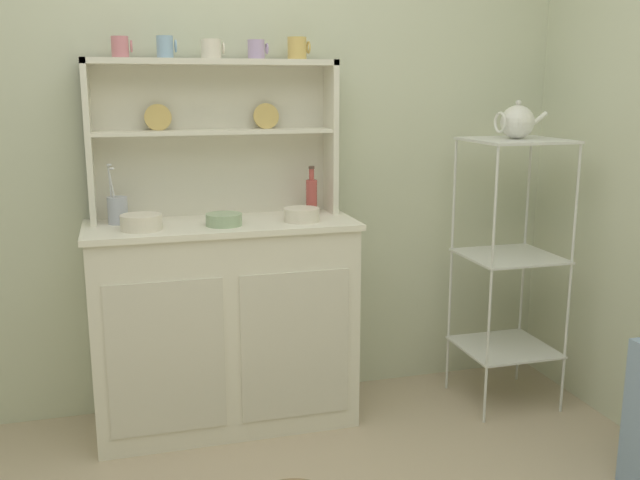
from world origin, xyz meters
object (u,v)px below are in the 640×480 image
Objects in this scene: bowl_mixing_large at (141,222)px; bakers_rack at (510,247)px; cup_rose_0 at (121,47)px; jam_bottle at (312,195)px; utensil_jar at (118,210)px; porcelain_teapot at (517,122)px; hutch_shelf_unit at (213,125)px; hutch_cabinet at (225,322)px.

bakers_rack is at bearing -2.20° from bowl_mixing_large.
cup_rose_0 reaches higher than bowl_mixing_large.
jam_bottle is at bearing 165.54° from bakers_rack.
utensil_jar is (-0.81, -0.01, -0.02)m from jam_bottle.
bowl_mixing_large is (-1.58, 0.06, 0.19)m from bakers_rack.
utensil_jar is at bearing -179.38° from jam_bottle.
jam_bottle is (0.73, 0.16, 0.05)m from bowl_mixing_large.
hutch_shelf_unit is at bearing 166.71° from porcelain_teapot.
hutch_shelf_unit is at bearing 6.56° from cup_rose_0.
hutch_cabinet is 4.48× the size of utensil_jar.
jam_bottle is at bearing 0.62° from utensil_jar.
porcelain_teapot is (1.26, -0.13, 0.83)m from hutch_cabinet.
bakers_rack is (1.26, -0.30, -0.54)m from hutch_shelf_unit.
hutch_cabinet is at bearing -90.00° from hutch_shelf_unit.
bakers_rack is at bearing -8.99° from cup_rose_0.
utensil_jar is (-1.67, 0.21, 0.21)m from bakers_rack.
hutch_shelf_unit reaches higher than utensil_jar.
utensil_jar is (-0.41, 0.08, 0.49)m from hutch_cabinet.
hutch_shelf_unit reaches higher than bowl_mixing_large.
hutch_shelf_unit is 1.40m from bakers_rack.
jam_bottle is 0.93m from porcelain_teapot.
porcelain_teapot is (1.58, -0.06, 0.37)m from bowl_mixing_large.
utensil_jar is at bearing 169.24° from hutch_cabinet.
bowl_mixing_large is 0.77× the size of jam_bottle.
hutch_shelf_unit is 4.93× the size of jam_bottle.
cup_rose_0 is (-0.36, -0.04, 0.31)m from hutch_shelf_unit.
bakers_rack is 1.70m from utensil_jar.
cup_rose_0 reaches higher than porcelain_teapot.
cup_rose_0 is at bearing 100.73° from bowl_mixing_large.
hutch_shelf_unit is 0.51m from jam_bottle.
porcelain_teapot reaches higher than jam_bottle.
bakers_rack is 5.16× the size of porcelain_teapot.
cup_rose_0 is at bearing 42.37° from utensil_jar.
hutch_shelf_unit reaches higher than jam_bottle.
utensil_jar is (-0.41, -0.09, -0.33)m from hutch_shelf_unit.
hutch_shelf_unit is 0.53m from bowl_mixing_large.
jam_bottle is 0.89× the size of porcelain_teapot.
bakers_rack reaches higher than bowl_mixing_large.
hutch_cabinet is 6.88× the size of bowl_mixing_large.
hutch_shelf_unit is 12.43× the size of cup_rose_0.
hutch_shelf_unit is 0.53m from utensil_jar.
bowl_mixing_large reaches higher than hutch_cabinet.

